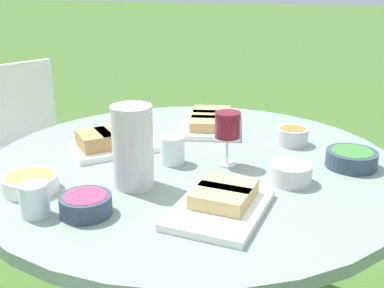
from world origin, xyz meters
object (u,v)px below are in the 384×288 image
at_px(dining_table, 192,187).
at_px(water_pitcher, 133,146).
at_px(chair_near_left, 28,136).
at_px(wine_glass, 228,127).

bearing_deg(dining_table, water_pitcher, 62.63).
distance_m(dining_table, water_pitcher, 0.33).
xyz_separation_m(dining_table, water_pitcher, (0.11, 0.22, 0.21)).
relative_size(chair_near_left, water_pitcher, 3.73).
distance_m(dining_table, wine_glass, 0.25).
relative_size(water_pitcher, wine_glass, 1.36).
height_order(chair_near_left, water_pitcher, water_pitcher).
height_order(dining_table, water_pitcher, water_pitcher).
relative_size(dining_table, water_pitcher, 5.67).
distance_m(dining_table, chair_near_left, 1.25).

